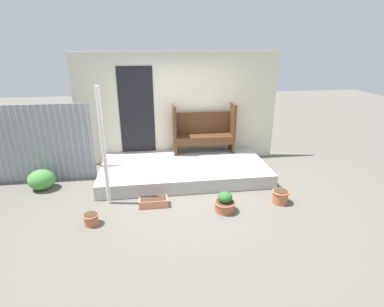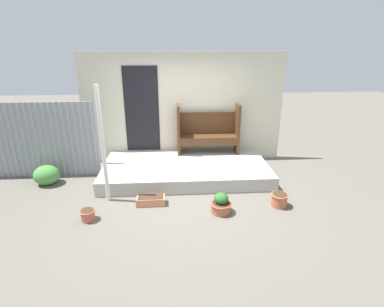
{
  "view_description": "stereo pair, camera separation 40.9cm",
  "coord_description": "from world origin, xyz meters",
  "views": [
    {
      "loc": [
        -0.63,
        -5.13,
        2.81
      ],
      "look_at": [
        0.15,
        0.32,
        0.73
      ],
      "focal_mm": 28.0,
      "sensor_mm": 36.0,
      "label": 1
    },
    {
      "loc": [
        -0.22,
        -5.17,
        2.81
      ],
      "look_at": [
        0.15,
        0.32,
        0.73
      ],
      "focal_mm": 28.0,
      "sensor_mm": 36.0,
      "label": 2
    }
  ],
  "objects": [
    {
      "name": "fence_corrugated",
      "position": [
        -3.37,
        1.08,
        0.82
      ],
      "size": [
        3.03,
        0.05,
        1.64
      ],
      "color": "gray",
      "rests_on": "ground_plane"
    },
    {
      "name": "flower_pot_left",
      "position": [
        -1.67,
        -0.77,
        0.11
      ],
      "size": [
        0.26,
        0.26,
        0.19
      ],
      "color": "#B26042",
      "rests_on": "ground_plane"
    },
    {
      "name": "flower_pot_right",
      "position": [
        1.67,
        -0.53,
        0.13
      ],
      "size": [
        0.32,
        0.32,
        0.25
      ],
      "color": "#B26042",
      "rests_on": "ground_plane"
    },
    {
      "name": "porch_slab",
      "position": [
        0.05,
        0.93,
        0.14
      ],
      "size": [
        3.58,
        1.86,
        0.28
      ],
      "color": "#B2AFA8",
      "rests_on": "ground_plane"
    },
    {
      "name": "planter_box_rect",
      "position": [
        -0.65,
        -0.31,
        0.08
      ],
      "size": [
        0.52,
        0.24,
        0.15
      ],
      "color": "tan",
      "rests_on": "ground_plane"
    },
    {
      "name": "flower_pot_middle",
      "position": [
        0.58,
        -0.67,
        0.16
      ],
      "size": [
        0.38,
        0.38,
        0.37
      ],
      "color": "#B26042",
      "rests_on": "ground_plane"
    },
    {
      "name": "shrub_by_fence",
      "position": [
        -2.86,
        0.67,
        0.2
      ],
      "size": [
        0.53,
        0.47,
        0.4
      ],
      "color": "#478C3D",
      "rests_on": "ground_plane"
    },
    {
      "name": "bench",
      "position": [
        0.61,
        1.61,
        0.84
      ],
      "size": [
        1.45,
        0.41,
        1.17
      ],
      "rotation": [
        0.0,
        0.0,
        -0.01
      ],
      "color": "#4C2D19",
      "rests_on": "porch_slab"
    },
    {
      "name": "ground_plane",
      "position": [
        0.0,
        0.0,
        0.0
      ],
      "size": [
        24.0,
        24.0,
        0.0
      ],
      "primitive_type": "plane",
      "color": "#666056"
    },
    {
      "name": "house_wall",
      "position": [
        0.01,
        1.88,
        1.3
      ],
      "size": [
        4.78,
        0.08,
        2.6
      ],
      "color": "beige",
      "rests_on": "ground_plane"
    },
    {
      "name": "support_post",
      "position": [
        -1.46,
        -0.11,
        1.07
      ],
      "size": [
        0.07,
        0.07,
        2.15
      ],
      "color": "silver",
      "rests_on": "ground_plane"
    }
  ]
}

